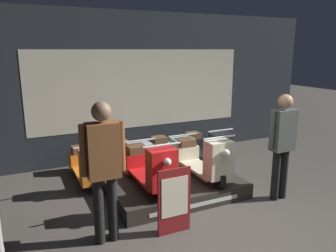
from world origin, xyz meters
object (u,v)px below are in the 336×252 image
Objects in this scene: scooter_backrow_1 at (131,159)px; person_right_browsing at (282,140)px; person_left_browsing at (104,162)px; price_sign_board at (174,201)px; scooter_display_right at (201,158)px; scooter_backrow_3 at (206,148)px; scooter_display_left at (149,167)px; scooter_backrow_2 at (171,153)px; scooter_backrow_0 at (87,165)px.

person_right_browsing reaches higher than scooter_backrow_1.
person_left_browsing is 1.99× the size of price_sign_board.
person_left_browsing is (-1.90, -0.83, 0.49)m from scooter_display_right.
scooter_backrow_1 is 1.00× the size of scooter_backrow_3.
scooter_backrow_1 is at bearing 125.66° from scooter_display_right.
scooter_display_left is 1.00× the size of scooter_backrow_2.
scooter_backrow_0 is at bearing 145.06° from scooter_display_right.
scooter_display_right is at bearing -54.34° from scooter_backrow_1.
scooter_backrow_3 is at bearing 33.30° from scooter_display_left.
scooter_display_right is 1.00× the size of scooter_backrow_0.
scooter_display_right is 2.11m from scooter_backrow_0.
person_right_browsing is 2.10m from price_sign_board.
scooter_display_right is at bearing -89.77° from scooter_backrow_2.
person_right_browsing is at bearing -47.81° from scooter_backrow_1.
scooter_display_right is 1.50m from scooter_backrow_1.
person_right_browsing reaches higher than price_sign_board.
scooter_backrow_2 is at bearing 115.88° from person_right_browsing.
person_right_browsing is at bearing 0.00° from person_left_browsing.
scooter_backrow_2 is 0.88× the size of person_right_browsing.
scooter_backrow_3 is 1.67× the size of price_sign_board.
scooter_display_left reaches higher than scooter_backrow_3.
price_sign_board is at bearing -93.18° from scooter_display_left.
scooter_display_left is at bearing -58.27° from scooter_backrow_0.
person_right_browsing is at bearing -36.98° from scooter_backrow_0.
price_sign_board is (0.69, -2.23, 0.13)m from scooter_backrow_0.
scooter_backrow_1 is 2.83m from person_right_browsing.
scooter_backrow_2 is (0.97, 1.20, -0.25)m from scooter_display_left.
scooter_display_left is 1.00× the size of scooter_backrow_0.
scooter_backrow_2 is at bearing 65.26° from price_sign_board.
person_left_browsing is at bearing -94.97° from scooter_backrow_0.
scooter_backrow_1 and scooter_backrow_3 have the same top height.
scooter_backrow_3 is at bearing 0.00° from scooter_backrow_1.
person_right_browsing is 1.90× the size of price_sign_board.
scooter_display_left is at bearing 42.17° from person_left_browsing.
price_sign_board is at bearing -12.95° from person_left_browsing.
scooter_display_right reaches higher than scooter_backrow_1.
scooter_backrow_1 is (0.11, 1.20, -0.25)m from scooter_display_left.
scooter_display_left is 1.67× the size of price_sign_board.
scooter_backrow_0 and scooter_backrow_2 have the same top height.
scooter_display_left is 1.57m from scooter_backrow_2.
scooter_display_left is 2.17m from person_right_browsing.
person_left_browsing reaches higher than scooter_backrow_0.
person_left_browsing reaches higher than scooter_backrow_3.
person_left_browsing reaches higher than scooter_display_right.
scooter_backrow_3 is 2.93m from price_sign_board.
scooter_display_left is 2.20m from scooter_backrow_3.
scooter_backrow_3 is (0.85, 1.20, -0.25)m from scooter_display_right.
scooter_backrow_1 is at bearing 180.00° from scooter_backrow_2.
scooter_backrow_1 is 0.84× the size of person_left_browsing.
person_right_browsing is at bearing 5.62° from price_sign_board.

